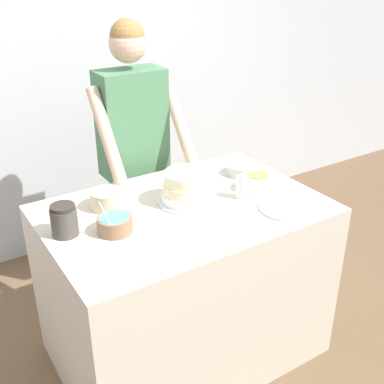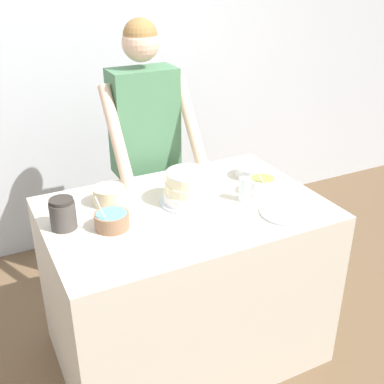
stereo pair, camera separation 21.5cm
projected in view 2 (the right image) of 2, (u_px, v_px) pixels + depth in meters
The scene contains 11 objects.
wall_back at pixel (93, 75), 3.49m from camera, with size 10.00×0.05×2.60m.
counter at pixel (186, 282), 2.63m from camera, with size 1.40×0.94×0.94m.
person_baker at pixel (145, 137), 2.94m from camera, with size 0.54×0.49×1.77m.
cake at pixel (188, 188), 2.45m from camera, with size 0.30×0.30×0.17m.
frosting_bowl_blue at pixel (112, 220), 2.23m from camera, with size 0.16×0.16×0.18m.
frosting_bowl_olive at pixel (262, 185), 2.56m from camera, with size 0.15×0.15×0.17m.
frosting_bowl_white at pixel (251, 171), 2.75m from camera, with size 0.17×0.17×0.06m.
frosting_bowl_pink at pixel (109, 195), 2.44m from camera, with size 0.16×0.16×0.09m.
drinking_glass at pixel (245, 189), 2.47m from camera, with size 0.06×0.06×0.12m.
ceramic_plate at pixel (288, 212), 2.37m from camera, with size 0.28×0.28×0.01m.
stoneware_jar at pixel (63, 214), 2.21m from camera, with size 0.12×0.12×0.15m.
Camera 2 is at (-0.93, -1.47, 2.07)m, focal length 45.00 mm.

